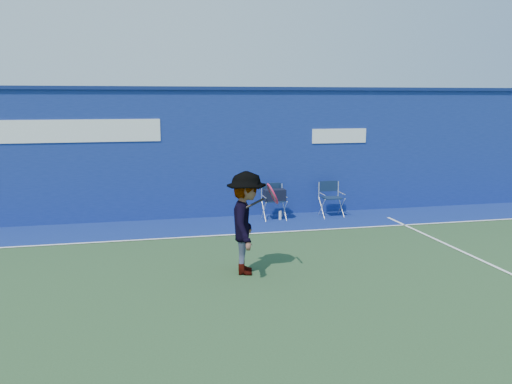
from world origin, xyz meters
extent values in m
plane|color=#294625|center=(0.00, 0.00, 0.00)|extent=(80.00, 80.00, 0.00)
cube|color=navy|center=(0.00, 5.20, 1.50)|extent=(24.00, 0.40, 3.00)
cube|color=navy|center=(0.00, 5.20, 3.04)|extent=(24.00, 0.50, 0.08)
cube|color=white|center=(-3.00, 4.99, 2.10)|extent=(4.50, 0.02, 0.50)
cube|color=white|center=(3.60, 4.99, 1.90)|extent=(1.40, 0.02, 0.35)
cube|color=navy|center=(0.00, 4.10, 0.00)|extent=(24.00, 1.80, 0.01)
cube|color=white|center=(0.00, 3.20, 0.01)|extent=(24.00, 0.06, 0.01)
cube|color=#11213F|center=(1.80, 4.43, 0.45)|extent=(0.44, 0.37, 0.03)
cube|color=silver|center=(1.80, 4.65, 0.63)|extent=(0.50, 0.02, 0.36)
cube|color=#11213F|center=(1.80, 4.65, 0.71)|extent=(0.44, 0.02, 0.25)
cube|color=black|center=(1.80, 4.41, 0.59)|extent=(0.50, 0.29, 0.27)
cube|color=#11213F|center=(1.80, 4.65, 0.74)|extent=(0.36, 0.05, 0.20)
cube|color=#11213F|center=(3.24, 4.47, 0.45)|extent=(0.44, 0.37, 0.03)
cube|color=silver|center=(3.24, 4.69, 0.63)|extent=(0.50, 0.02, 0.36)
cube|color=#11213F|center=(3.24, 4.69, 0.71)|extent=(0.44, 0.02, 0.25)
cylinder|color=silver|center=(1.93, 4.37, 0.11)|extent=(0.07, 0.07, 0.22)
imported|color=#EA4738|center=(0.36, 0.72, 0.83)|extent=(0.84, 1.18, 1.66)
torus|color=#B91842|center=(0.76, 0.60, 1.31)|extent=(0.20, 0.38, 0.35)
cylinder|color=gray|center=(0.76, 0.60, 1.31)|extent=(0.15, 0.32, 0.28)
cylinder|color=black|center=(0.45, 0.59, 1.17)|extent=(0.32, 0.05, 0.18)
camera|label=1|loc=(-1.39, -7.58, 2.80)|focal=38.00mm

